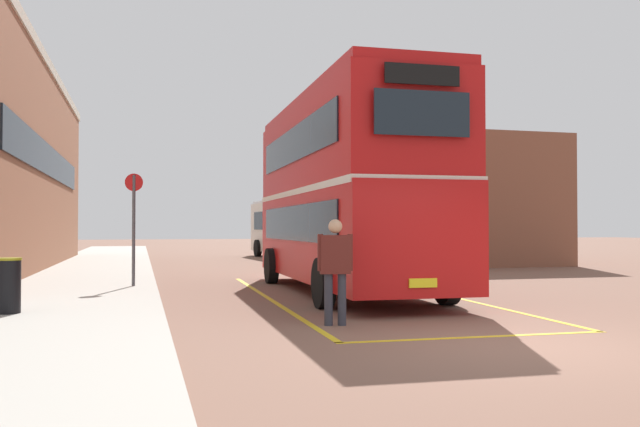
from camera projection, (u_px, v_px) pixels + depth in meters
name	position (u px, v px, depth m)	size (l,w,h in m)	color
ground_plane	(288.00, 274.00, 23.00)	(135.60, 135.60, 0.00)	brown
sidewalk_left	(94.00, 270.00, 23.64)	(4.00, 57.60, 0.14)	#A39E93
depot_building_right	(421.00, 205.00, 33.98)	(6.82, 15.84, 5.44)	brown
double_decker_bus	(345.00, 190.00, 16.49)	(3.06, 9.96, 4.75)	black
single_deck_bus	(294.00, 226.00, 34.39)	(3.27, 8.91, 3.02)	black
pedestrian_boarding	(335.00, 264.00, 10.92)	(0.57, 0.30, 1.73)	#2D2D38
litter_bin	(8.00, 285.00, 11.36)	(0.44, 0.44, 0.94)	black
bus_stop_sign	(134.00, 219.00, 16.67)	(0.44, 0.09, 2.80)	#4C4C51
bay_marking_yellow	(370.00, 300.00, 14.61)	(4.52, 11.99, 0.01)	gold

